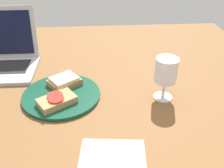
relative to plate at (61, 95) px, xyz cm
name	(u,v)px	position (x,y,z in cm)	size (l,w,h in cm)	color
wooden_table	(92,104)	(9.72, -2.69, -2.09)	(140.00, 140.00, 3.00)	brown
plate	(61,95)	(0.00, 0.00, 0.00)	(25.12, 25.12, 1.19)	#144733
sandwich_with_tomato	(57,100)	(-0.74, -5.23, 1.85)	(12.89, 11.59, 2.72)	#A88456
sandwich_with_cheese	(65,81)	(0.71, 5.23, 2.01)	(12.47, 12.15, 3.03)	#937047
wine_glass	(166,72)	(32.77, -2.54, 8.77)	(6.99, 6.99, 14.05)	white
napkin	(112,160)	(14.64, -27.29, -0.39)	(15.76, 13.21, 0.40)	white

